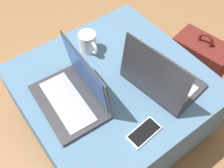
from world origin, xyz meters
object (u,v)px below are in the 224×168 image
at_px(laptop_far, 160,78).
at_px(coffee_mug, 88,43).
at_px(cell_phone, 144,132).
at_px(backpack, 196,67).
at_px(laptop_near, 74,93).

distance_m(laptop_far, coffee_mug, 0.40).
bearing_deg(laptop_far, cell_phone, 116.22).
xyz_separation_m(backpack, coffee_mug, (-0.31, -0.53, 0.26)).
distance_m(cell_phone, backpack, 0.68).
relative_size(cell_phone, coffee_mug, 1.15).
xyz_separation_m(laptop_near, cell_phone, (0.30, 0.13, -0.05)).
height_order(laptop_near, coffee_mug, laptop_near).
distance_m(laptop_near, backpack, 0.80).
height_order(laptop_near, backpack, laptop_near).
bearing_deg(laptop_near, laptop_far, 68.08).
height_order(laptop_far, backpack, laptop_far).
height_order(laptop_near, laptop_far, laptop_far).
distance_m(laptop_near, coffee_mug, 0.31).
bearing_deg(cell_phone, backpack, -76.44).
xyz_separation_m(laptop_far, backpack, (-0.07, 0.40, -0.26)).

